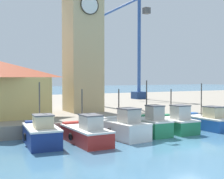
{
  "coord_description": "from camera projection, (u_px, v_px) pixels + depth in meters",
  "views": [
    {
      "loc": [
        -14.36,
        -15.71,
        4.59
      ],
      "look_at": [
        -0.75,
        9.73,
        3.5
      ],
      "focal_mm": 50.0,
      "sensor_mm": 36.0,
      "label": 1
    }
  ],
  "objects": [
    {
      "name": "port_crane_far",
      "position": [
        91.0,
        52.0,
        40.95
      ],
      "size": [
        3.58,
        7.32,
        18.02
      ],
      "color": "navy",
      "rests_on": "quay_wharf"
    },
    {
      "name": "clock_tower",
      "position": [
        83.0,
        33.0,
        32.84
      ],
      "size": [
        3.91,
        3.91,
        17.4
      ],
      "color": "tan",
      "rests_on": "quay_wharf"
    },
    {
      "name": "fishing_boat_center",
      "position": [
        175.0,
        123.0,
        26.24
      ],
      "size": [
        2.22,
        4.24,
        3.61
      ],
      "color": "#237A4C",
      "rests_on": "ground"
    },
    {
      "name": "fishing_boat_left_outer",
      "position": [
        86.0,
        133.0,
        21.79
      ],
      "size": [
        2.14,
        5.12,
        3.78
      ],
      "color": "#AD2823",
      "rests_on": "ground"
    },
    {
      "name": "fishing_boat_far_left",
      "position": [
        41.0,
        134.0,
        21.14
      ],
      "size": [
        2.47,
        4.74,
        4.29
      ],
      "color": "navy",
      "rests_on": "ground"
    },
    {
      "name": "fishing_boat_left_inner",
      "position": [
        123.0,
        128.0,
        23.55
      ],
      "size": [
        2.59,
        4.62,
        3.73
      ],
      "color": "silver",
      "rests_on": "ground"
    },
    {
      "name": "fishing_boat_mid_right",
      "position": [
        207.0,
        121.0,
        27.94
      ],
      "size": [
        2.27,
        4.9,
        4.07
      ],
      "color": "#2356A8",
      "rests_on": "ground"
    },
    {
      "name": "fishing_boat_mid_left",
      "position": [
        150.0,
        124.0,
        25.08
      ],
      "size": [
        1.96,
        4.14,
        4.37
      ],
      "color": "#237A4C",
      "rests_on": "ground"
    },
    {
      "name": "quay_wharf",
      "position": [
        58.0,
        106.0,
        45.2
      ],
      "size": [
        120.0,
        40.0,
        1.04
      ],
      "primitive_type": "cube",
      "color": "gray",
      "rests_on": "ground"
    },
    {
      "name": "port_crane_near",
      "position": [
        138.0,
        59.0,
        52.54
      ],
      "size": [
        4.99,
        8.12,
        17.13
      ],
      "color": "navy",
      "rests_on": "quay_wharf"
    },
    {
      "name": "ground_plane",
      "position": [
        191.0,
        146.0,
        20.79
      ],
      "size": [
        300.0,
        300.0,
        0.0
      ],
      "primitive_type": "plane",
      "color": "teal"
    }
  ]
}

